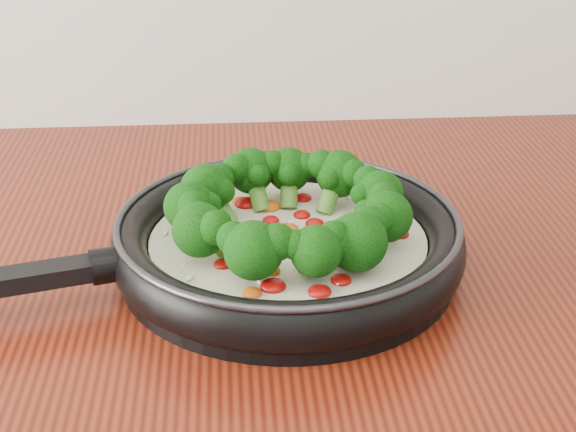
{
  "coord_description": "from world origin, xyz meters",
  "views": [
    {
      "loc": [
        0.05,
        0.49,
        1.25
      ],
      "look_at": [
        0.1,
        1.12,
        0.95
      ],
      "focal_mm": 53.3,
      "sensor_mm": 36.0,
      "label": 1
    }
  ],
  "objects": [
    {
      "name": "skillet",
      "position": [
        0.1,
        1.12,
        0.93
      ],
      "size": [
        0.48,
        0.36,
        0.08
      ],
      "color": "black",
      "rests_on": "counter"
    }
  ]
}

